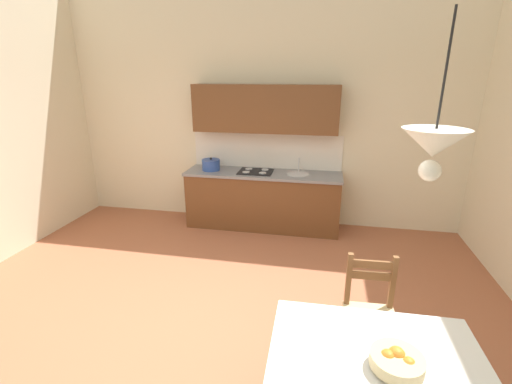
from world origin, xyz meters
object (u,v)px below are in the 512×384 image
Objects in this scene: kitchen_cabinetry at (263,174)px; dining_chair_kitchen_side at (370,316)px; fruit_bowl at (397,361)px; pendant_lamp at (434,145)px; dining_table at (376,380)px.

kitchen_cabinetry is 2.59× the size of dining_chair_kitchen_side.
pendant_lamp reaches higher than fruit_bowl.
dining_chair_kitchen_side is at bearing 95.68° from pendant_lamp.
kitchen_cabinetry is 1.85× the size of dining_table.
kitchen_cabinetry reaches higher than fruit_bowl.
kitchen_cabinetry is 3.74m from dining_table.
fruit_bowl is (0.09, -0.03, 0.19)m from dining_table.
pendant_lamp is at bearing 40.45° from dining_table.
pendant_lamp is at bearing -66.88° from kitchen_cabinetry.
dining_table is 0.87m from dining_chair_kitchen_side.
dining_chair_kitchen_side is at bearing 85.21° from dining_table.
dining_chair_kitchen_side reaches higher than dining_table.
fruit_bowl reaches higher than dining_table.
dining_chair_kitchen_side is 0.96m from fruit_bowl.
fruit_bowl is at bearing -19.63° from dining_table.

